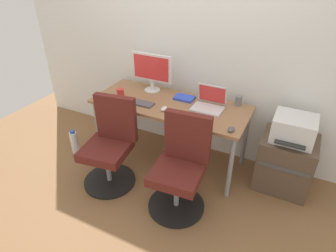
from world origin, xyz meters
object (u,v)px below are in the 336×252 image
object	(u,v)px
desktop_monitor	(152,70)
coffee_mug	(120,93)
office_chair_left	(110,147)
water_bottle_on_floor	(74,142)
printer	(294,129)
side_cabinet	(285,163)
office_chair_right	(180,169)
open_laptop	(209,103)

from	to	relation	value
desktop_monitor	coffee_mug	world-z (taller)	desktop_monitor
office_chair_left	water_bottle_on_floor	size ratio (longest dim) A/B	3.03
desktop_monitor	printer	bearing A→B (deg)	-2.81
side_cabinet	water_bottle_on_floor	size ratio (longest dim) A/B	1.85
office_chair_left	side_cabinet	bearing A→B (deg)	23.84
office_chair_right	water_bottle_on_floor	size ratio (longest dim) A/B	3.03
side_cabinet	office_chair_left	bearing A→B (deg)	-156.16
side_cabinet	printer	xyz separation A→B (m)	(0.00, -0.00, 0.41)
open_laptop	coffee_mug	size ratio (longest dim) A/B	3.37
side_cabinet	open_laptop	size ratio (longest dim) A/B	1.85
side_cabinet	open_laptop	bearing A→B (deg)	-177.59
office_chair_left	coffee_mug	size ratio (longest dim) A/B	10.22
office_chair_left	office_chair_right	world-z (taller)	same
water_bottle_on_floor	desktop_monitor	distance (m)	1.28
open_laptop	desktop_monitor	bearing A→B (deg)	171.38
office_chair_left	coffee_mug	world-z (taller)	office_chair_left
office_chair_left	side_cabinet	size ratio (longest dim) A/B	1.64
side_cabinet	desktop_monitor	bearing A→B (deg)	177.22
printer	desktop_monitor	size ratio (longest dim) A/B	0.83
water_bottle_on_floor	coffee_mug	distance (m)	0.87
side_cabinet	printer	distance (m)	0.41
water_bottle_on_floor	coffee_mug	bearing A→B (deg)	30.54
water_bottle_on_floor	office_chair_right	bearing A→B (deg)	-7.14
office_chair_left	open_laptop	bearing A→B (deg)	40.88
office_chair_left	printer	bearing A→B (deg)	23.82
printer	office_chair_left	bearing A→B (deg)	-156.18
side_cabinet	coffee_mug	world-z (taller)	coffee_mug
open_laptop	coffee_mug	xyz separation A→B (m)	(-0.96, -0.19, -0.01)
side_cabinet	printer	world-z (taller)	printer
coffee_mug	water_bottle_on_floor	bearing A→B (deg)	-149.46
printer	water_bottle_on_floor	distance (m)	2.44
printer	coffee_mug	distance (m)	1.81
water_bottle_on_floor	coffee_mug	xyz separation A→B (m)	(0.52, 0.31, 0.63)
printer	open_laptop	world-z (taller)	open_laptop
water_bottle_on_floor	open_laptop	bearing A→B (deg)	18.41
side_cabinet	water_bottle_on_floor	distance (m)	2.38
office_chair_right	water_bottle_on_floor	bearing A→B (deg)	172.86
printer	open_laptop	bearing A→B (deg)	-177.66
office_chair_right	coffee_mug	bearing A→B (deg)	152.85
office_chair_left	side_cabinet	xyz separation A→B (m)	(1.62, 0.72, -0.14)
side_cabinet	desktop_monitor	world-z (taller)	desktop_monitor
side_cabinet	desktop_monitor	size ratio (longest dim) A/B	1.19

